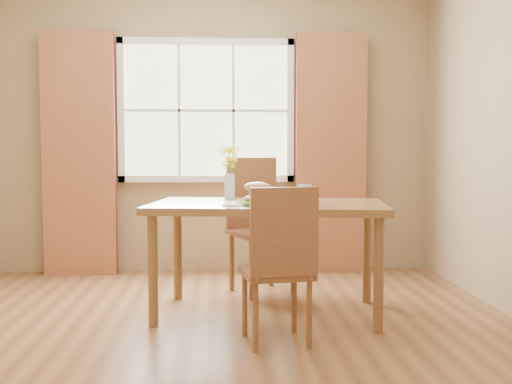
{
  "coord_description": "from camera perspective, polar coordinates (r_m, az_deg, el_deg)",
  "views": [
    {
      "loc": [
        0.14,
        -3.72,
        1.13
      ],
      "look_at": [
        0.37,
        0.31,
        0.85
      ],
      "focal_mm": 42.0,
      "sensor_mm": 36.0,
      "label": 1
    }
  ],
  "objects": [
    {
      "name": "room",
      "position": [
        3.73,
        -5.46,
        7.29
      ],
      "size": [
        4.24,
        3.84,
        2.74
      ],
      "color": "brown",
      "rests_on": "ground"
    },
    {
      "name": "window",
      "position": [
        5.61,
        -4.74,
        7.72
      ],
      "size": [
        1.62,
        0.06,
        1.32
      ],
      "color": "beige",
      "rests_on": "room"
    },
    {
      "name": "curtain_left",
      "position": [
        5.65,
        -16.5,
        3.48
      ],
      "size": [
        0.65,
        0.08,
        2.2
      ],
      "primitive_type": "cube",
      "color": "maroon",
      "rests_on": "room"
    },
    {
      "name": "curtain_right",
      "position": [
        5.59,
        7.14,
        3.61
      ],
      "size": [
        0.65,
        0.08,
        2.2
      ],
      "primitive_type": "cube",
      "color": "maroon",
      "rests_on": "room"
    },
    {
      "name": "dining_table",
      "position": [
        4.12,
        1.14,
        -2.14
      ],
      "size": [
        1.7,
        1.11,
        0.77
      ],
      "rotation": [
        0.0,
        0.0,
        -0.14
      ],
      "color": "brown",
      "rests_on": "room"
    },
    {
      "name": "chair_near",
      "position": [
        3.45,
        2.25,
        -6.42
      ],
      "size": [
        0.44,
        0.44,
        0.93
      ],
      "rotation": [
        0.0,
        0.0,
        0.16
      ],
      "color": "brown",
      "rests_on": "room"
    },
    {
      "name": "chair_far",
      "position": [
        4.83,
        0.05,
        -2.49
      ],
      "size": [
        0.59,
        0.59,
        1.08
      ],
      "rotation": [
        0.0,
        0.0,
        0.41
      ],
      "color": "brown",
      "rests_on": "room"
    },
    {
      "name": "placemat",
      "position": [
        4.03,
        0.16,
        -1.09
      ],
      "size": [
        0.48,
        0.37,
        0.01
      ],
      "primitive_type": "cube",
      "rotation": [
        0.0,
        0.0,
        -0.08
      ],
      "color": "beige",
      "rests_on": "dining_table"
    },
    {
      "name": "plate",
      "position": [
        3.97,
        0.03,
        -1.05
      ],
      "size": [
        0.26,
        0.26,
        0.01
      ],
      "primitive_type": "cube",
      "rotation": [
        0.0,
        0.0,
        0.19
      ],
      "color": "#78D334",
      "rests_on": "placemat"
    },
    {
      "name": "croissant_sandwich",
      "position": [
        3.97,
        0.12,
        -0.03
      ],
      "size": [
        0.19,
        0.13,
        0.13
      ],
      "rotation": [
        0.0,
        0.0,
        -0.03
      ],
      "color": "#EF9551",
      "rests_on": "plate"
    },
    {
      "name": "water_glass",
      "position": [
        3.99,
        4.68,
        -0.28
      ],
      "size": [
        0.09,
        0.09,
        0.14
      ],
      "color": "silver",
      "rests_on": "dining_table"
    },
    {
      "name": "flower_vase",
      "position": [
        4.35,
        -2.53,
        2.36
      ],
      "size": [
        0.16,
        0.16,
        0.39
      ],
      "color": "silver",
      "rests_on": "dining_table"
    }
  ]
}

